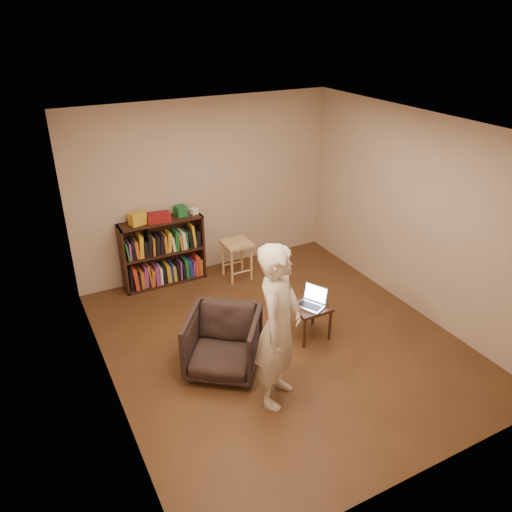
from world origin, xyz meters
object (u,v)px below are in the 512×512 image
side_table (310,311)px  person (279,326)px  stool (237,249)px  laptop (312,301)px  bookshelf (163,255)px  armchair (223,343)px

side_table → person: (-0.89, -0.77, 0.53)m
stool → side_table: (0.14, -1.77, -0.11)m
side_table → laptop: bearing=-5.4°
stool → laptop: (0.17, -1.77, 0.02)m
bookshelf → person: person is taller
bookshelf → armchair: bookshelf is taller
person → bookshelf: bearing=53.4°
bookshelf → stool: bookshelf is taller
laptop → side_table: bearing=-122.5°
stool → laptop: laptop is taller
stool → armchair: bearing=-119.7°
laptop → armchair: bearing=-112.4°
side_table → person: bearing=-139.1°
armchair → side_table: bearing=41.6°
stool → side_table: bearing=-85.6°
bookshelf → stool: 1.08m
armchair → laptop: (1.23, 0.10, 0.14)m
stool → armchair: size_ratio=0.74×
bookshelf → stool: bearing=-20.0°
armchair → person: 0.91m
armchair → laptop: armchair is taller
stool → person: size_ratio=0.33×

